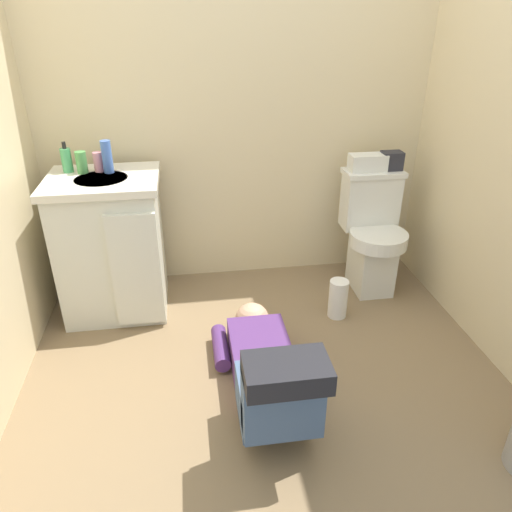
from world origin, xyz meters
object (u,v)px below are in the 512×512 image
tissue_box (368,163)px  paper_towel_roll (338,299)px  bottle_green (81,162)px  bottle_blue (107,157)px  soap_dispenser (67,160)px  bottle_pink (98,162)px  toiletry_bag (392,161)px  person_plumber (267,370)px  faucet (103,161)px  vanity_cabinet (112,245)px  toilet (372,234)px

tissue_box → paper_towel_roll: (-0.26, -0.41, -0.68)m
bottle_green → bottle_blue: bearing=-6.0°
soap_dispenser → bottle_pink: bearing=-5.9°
toiletry_bag → paper_towel_roll: bearing=-134.6°
person_plumber → bottle_blue: (-0.72, 0.99, 0.73)m
bottle_green → paper_towel_roll: size_ratio=0.51×
faucet → bottle_pink: 0.04m
tissue_box → toiletry_bag: (0.15, 0.00, 0.01)m
person_plumber → soap_dispenser: size_ratio=6.42×
tissue_box → soap_dispenser: size_ratio=1.33×
vanity_cabinet → person_plumber: 1.20m
toiletry_bag → paper_towel_roll: 0.90m
vanity_cabinet → bottle_green: 0.48m
tissue_box → soap_dispenser: bearing=179.7°
toilet → tissue_box: 0.44m
faucet → bottle_green: size_ratio=0.84×
person_plumber → toiletry_bag: bearing=47.7°
toilet → paper_towel_roll: bearing=-133.2°
tissue_box → bottle_blue: 1.51m
soap_dispenser → bottle_green: 0.09m
person_plumber → bottle_blue: 1.43m
vanity_cabinet → soap_dispenser: bearing=146.9°
faucet → bottle_pink: bottle_pink is taller
faucet → person_plumber: bearing=-54.6°
faucet → tissue_box: 1.54m
toilet → person_plumber: size_ratio=0.70×
toilet → bottle_green: bottle_green is taller
faucet → toiletry_bag: bearing=-1.0°
vanity_cabinet → faucet: size_ratio=8.20×
toiletry_bag → vanity_cabinet: bearing=-176.0°
person_plumber → bottle_green: 1.50m
person_plumber → paper_towel_roll: (0.53, 0.62, -0.06)m
toilet → soap_dispenser: soap_dispenser is taller
vanity_cabinet → faucet: faucet is taller
soap_dispenser → bottle_blue: (0.22, -0.05, 0.02)m
toilet → bottle_pink: bearing=177.0°
person_plumber → toiletry_bag: size_ratio=8.59×
toilet → tissue_box: tissue_box is taller
toilet → vanity_cabinet: (-1.58, -0.03, 0.05)m
toiletry_bag → bottle_green: size_ratio=1.04×
person_plumber → bottle_pink: bearing=127.2°
person_plumber → toiletry_bag: (0.93, 1.03, 0.63)m
vanity_cabinet → soap_dispenser: 0.52m
toilet → faucet: bearing=175.6°
soap_dispenser → bottle_pink: size_ratio=1.54×
vanity_cabinet → tissue_box: (1.53, 0.12, 0.38)m
faucet → soap_dispenser: (-0.19, -0.02, 0.02)m
bottle_green → faucet: bearing=25.0°
tissue_box → paper_towel_roll: size_ratio=0.94×
toilet → toiletry_bag: 0.46m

